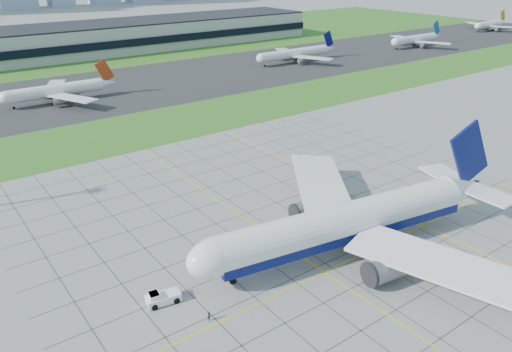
{
  "coord_description": "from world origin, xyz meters",
  "views": [
    {
      "loc": [
        -63.06,
        -53.46,
        51.1
      ],
      "look_at": [
        -4.32,
        25.97,
        7.0
      ],
      "focal_mm": 35.0,
      "sensor_mm": 36.0,
      "label": 1
    }
  ],
  "objects_px": {
    "distant_jet_3": "(415,39)",
    "crew_near": "(209,316)",
    "distant_jet_1": "(57,90)",
    "distant_jet_2": "(295,53)",
    "airliner": "(347,222)",
    "pushback_tug": "(162,298)",
    "distant_jet_4": "(490,24)"
  },
  "relations": [
    {
      "from": "crew_near",
      "to": "distant_jet_3",
      "type": "distance_m",
      "value": 265.4
    },
    {
      "from": "distant_jet_4",
      "to": "distant_jet_2",
      "type": "bearing_deg",
      "value": -178.81
    },
    {
      "from": "airliner",
      "to": "distant_jet_2",
      "type": "height_order",
      "value": "airliner"
    },
    {
      "from": "pushback_tug",
      "to": "distant_jet_2",
      "type": "height_order",
      "value": "distant_jet_2"
    },
    {
      "from": "distant_jet_3",
      "to": "crew_near",
      "type": "bearing_deg",
      "value": -149.2
    },
    {
      "from": "distant_jet_2",
      "to": "distant_jet_3",
      "type": "relative_size",
      "value": 1.14
    },
    {
      "from": "crew_near",
      "to": "distant_jet_4",
      "type": "xyz_separation_m",
      "value": [
        328.09,
        147.12,
        3.65
      ]
    },
    {
      "from": "crew_near",
      "to": "distant_jet_1",
      "type": "bearing_deg",
      "value": 47.09
    },
    {
      "from": "pushback_tug",
      "to": "distant_jet_3",
      "type": "relative_size",
      "value": 0.19
    },
    {
      "from": "crew_near",
      "to": "distant_jet_2",
      "type": "relative_size",
      "value": 0.03
    },
    {
      "from": "pushback_tug",
      "to": "distant_jet_4",
      "type": "bearing_deg",
      "value": 31.89
    },
    {
      "from": "crew_near",
      "to": "distant_jet_2",
      "type": "bearing_deg",
      "value": 10.59
    },
    {
      "from": "distant_jet_3",
      "to": "distant_jet_4",
      "type": "relative_size",
      "value": 1.0
    },
    {
      "from": "airliner",
      "to": "distant_jet_3",
      "type": "xyz_separation_m",
      "value": [
        196.76,
        134.06,
        -1.32
      ]
    },
    {
      "from": "airliner",
      "to": "distant_jet_2",
      "type": "xyz_separation_m",
      "value": [
        108.56,
        141.39,
        -1.32
      ]
    },
    {
      "from": "airliner",
      "to": "distant_jet_1",
      "type": "relative_size",
      "value": 1.58
    },
    {
      "from": "distant_jet_1",
      "to": "distant_jet_3",
      "type": "xyz_separation_m",
      "value": [
        208.99,
        -2.63,
        0.0
      ]
    },
    {
      "from": "distant_jet_1",
      "to": "distant_jet_3",
      "type": "distance_m",
      "value": 209.01
    },
    {
      "from": "airliner",
      "to": "distant_jet_4",
      "type": "distance_m",
      "value": 330.55
    },
    {
      "from": "pushback_tug",
      "to": "distant_jet_2",
      "type": "relative_size",
      "value": 0.16
    },
    {
      "from": "pushback_tug",
      "to": "crew_near",
      "type": "xyz_separation_m",
      "value": [
        3.87,
        -8.1,
        -0.15
      ]
    },
    {
      "from": "airliner",
      "to": "distant_jet_3",
      "type": "relative_size",
      "value": 1.58
    },
    {
      "from": "pushback_tug",
      "to": "crew_near",
      "type": "bearing_deg",
      "value": -55.27
    },
    {
      "from": "airliner",
      "to": "crew_near",
      "type": "xyz_separation_m",
      "value": [
        -31.19,
        -1.81,
        -4.98
      ]
    },
    {
      "from": "airliner",
      "to": "distant_jet_1",
      "type": "distance_m",
      "value": 137.24
    },
    {
      "from": "crew_near",
      "to": "distant_jet_1",
      "type": "xyz_separation_m",
      "value": [
        18.96,
        138.5,
        3.65
      ]
    },
    {
      "from": "crew_near",
      "to": "distant_jet_2",
      "type": "height_order",
      "value": "distant_jet_2"
    },
    {
      "from": "airliner",
      "to": "crew_near",
      "type": "distance_m",
      "value": 31.63
    },
    {
      "from": "distant_jet_2",
      "to": "distant_jet_3",
      "type": "distance_m",
      "value": 88.5
    },
    {
      "from": "pushback_tug",
      "to": "distant_jet_2",
      "type": "bearing_deg",
      "value": 52.41
    },
    {
      "from": "crew_near",
      "to": "distant_jet_4",
      "type": "distance_m",
      "value": 359.58
    },
    {
      "from": "pushback_tug",
      "to": "distant_jet_3",
      "type": "distance_m",
      "value": 264.73
    }
  ]
}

